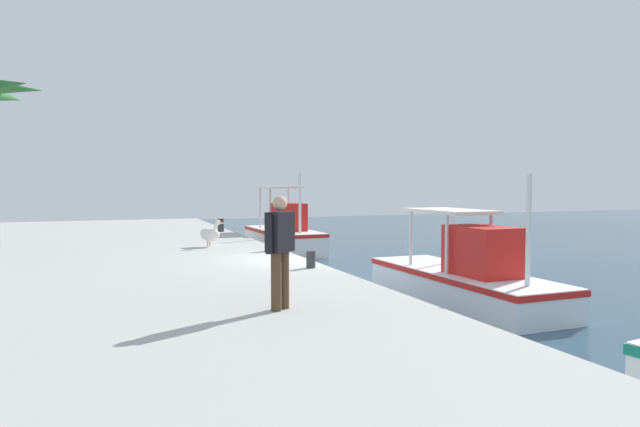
% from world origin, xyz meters
% --- Properties ---
extents(quay_pier, '(36.00, 10.00, 0.80)m').
position_xyz_m(quay_pier, '(0.00, -5.00, 0.40)').
color(quay_pier, '#B2B2AD').
rests_on(quay_pier, ground).
extents(fishing_boat_nearest, '(5.15, 1.92, 3.10)m').
position_xyz_m(fishing_boat_nearest, '(-7.84, 1.87, 0.68)').
color(fishing_boat_nearest, white).
rests_on(fishing_boat_nearest, ground).
extents(fishing_boat_second, '(5.66, 1.82, 2.89)m').
position_xyz_m(fishing_boat_second, '(2.76, 2.84, 0.59)').
color(fishing_boat_second, white).
rests_on(fishing_boat_second, ground).
extents(pelican, '(0.79, 0.85, 0.82)m').
position_xyz_m(pelican, '(-3.60, -1.81, 1.20)').
color(pelican, tan).
rests_on(pelican, quay_pier).
extents(fisherman_standing, '(0.46, 0.53, 1.71)m').
position_xyz_m(fisherman_standing, '(5.37, -2.34, 1.75)').
color(fisherman_standing, '#4C3823').
rests_on(fisherman_standing, quay_pier).
extents(mooring_bollard_nearest, '(0.25, 0.25, 0.51)m').
position_xyz_m(mooring_bollard_nearest, '(-8.82, -0.45, 1.06)').
color(mooring_bollard_nearest, '#333338').
rests_on(mooring_bollard_nearest, quay_pier).
extents(mooring_bollard_second, '(0.25, 0.25, 0.36)m').
position_xyz_m(mooring_bollard_second, '(-1.84, -0.45, 0.98)').
color(mooring_bollard_second, '#333338').
rests_on(mooring_bollard_second, quay_pier).
extents(mooring_bollard_third, '(0.21, 0.21, 0.38)m').
position_xyz_m(mooring_bollard_third, '(1.56, -0.45, 0.99)').
color(mooring_bollard_third, '#333338').
rests_on(mooring_bollard_third, quay_pier).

